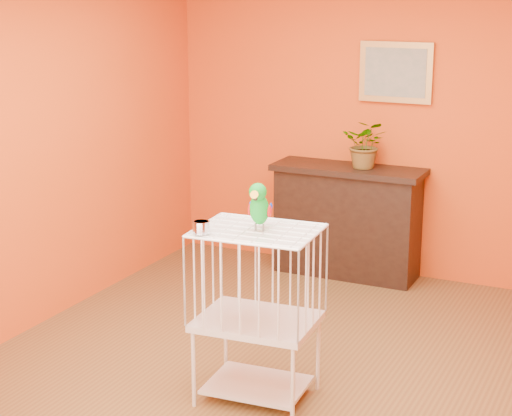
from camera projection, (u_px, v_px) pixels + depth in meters
The scene contains 8 objects.
ground at pixel (286, 373), 5.58m from camera, with size 4.50×4.50×0.00m, color brown.
room_shell at pixel (288, 133), 5.18m from camera, with size 4.50×4.50×4.50m.
console_cabinet at pixel (347, 221), 7.36m from camera, with size 1.29×0.46×0.96m.
potted_plant at pixel (365, 150), 7.11m from camera, with size 0.37×0.41×0.32m, color #26722D.
framed_picture at pixel (396, 72), 7.07m from camera, with size 0.62×0.04×0.50m.
birdcage at pixel (257, 313), 5.11m from camera, with size 0.73×0.58×1.07m.
feed_cup at pixel (201, 227), 4.88m from camera, with size 0.10×0.10×0.07m, color silver.
parrot at pixel (259, 206), 4.93m from camera, with size 0.15×0.26×0.29m.
Camera 1 is at (2.04, -4.70, 2.46)m, focal length 60.00 mm.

